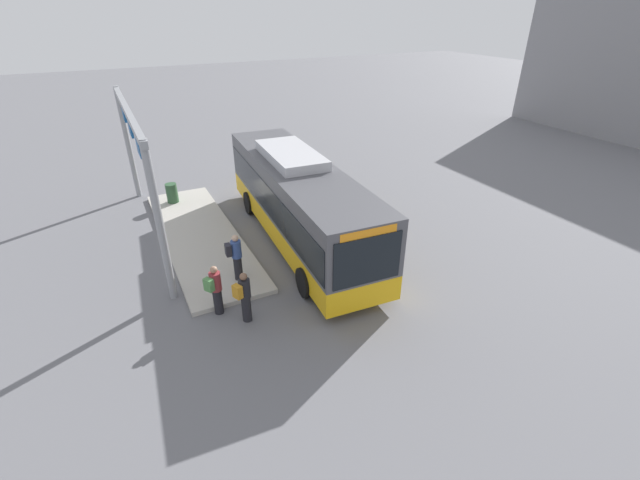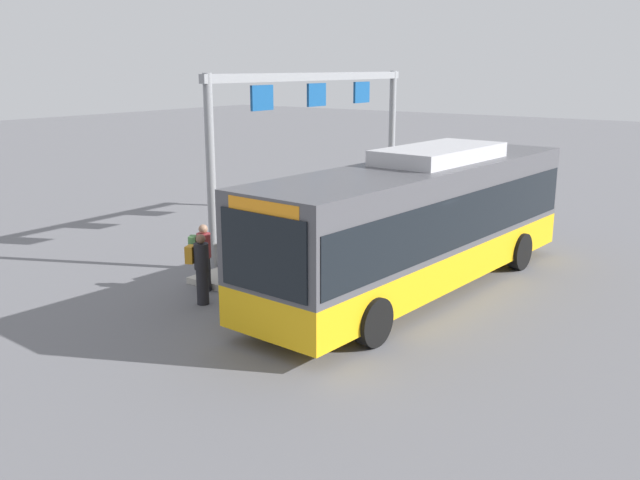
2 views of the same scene
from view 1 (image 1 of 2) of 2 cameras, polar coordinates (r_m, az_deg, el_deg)
ground_plane at (r=17.40m, az=-2.66°, el=0.12°), size 120.00×120.00×0.00m
platform_curb at (r=18.13m, az=-15.60°, el=0.53°), size 10.00×2.80×0.16m
bus_main at (r=16.62m, az=-2.81°, el=5.62°), size 11.03×3.20×3.46m
person_boarding at (r=14.45m, az=-11.09°, el=-2.11°), size 0.36×0.54×1.67m
person_waiting_near at (r=13.26m, az=-13.69°, el=-6.35°), size 0.54×0.61×1.67m
person_waiting_mid at (r=12.79m, az=-9.99°, el=-7.37°), size 0.49×0.60×1.67m
platform_sign_gantry at (r=17.58m, az=-23.44°, el=11.43°), size 9.81×0.24×5.20m
trash_bin at (r=21.32m, az=-19.05°, el=5.91°), size 0.52×0.52×0.90m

